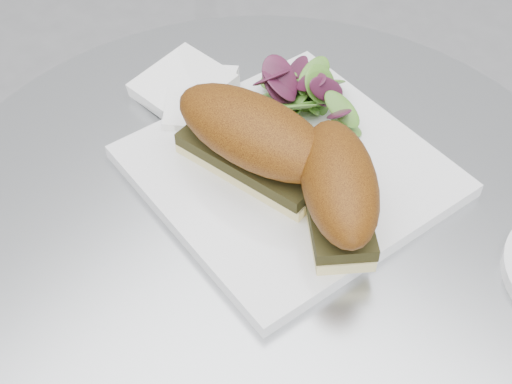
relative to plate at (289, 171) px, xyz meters
The scene contains 6 objects.
table 0.26m from the plate, 76.54° to the right, with size 0.70×0.70×0.73m.
plate is the anchor object (origin of this frame).
sandwich_left 0.06m from the plate, 135.72° to the right, with size 0.18×0.08×0.08m.
sandwich_right 0.10m from the plate, 21.13° to the right, with size 0.16×0.16×0.08m.
salad 0.10m from the plate, 114.07° to the left, with size 0.11×0.11×0.05m, color #51922F, non-canonical shape.
napkin 0.15m from the plate, behind, with size 0.12×0.12×0.02m, color white, non-canonical shape.
Camera 1 is at (0.28, -0.36, 1.27)m, focal length 50.00 mm.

